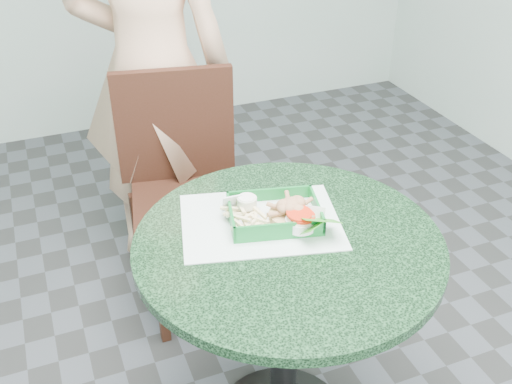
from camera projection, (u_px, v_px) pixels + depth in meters
name	position (u px, v px, depth m)	size (l,w,h in m)	color
cafe_table	(286.00, 293.00, 1.70)	(0.83, 0.83, 0.75)	black
dining_chair	(186.00, 176.00, 2.34)	(0.46, 0.46, 0.93)	brown
diner_person	(148.00, 32.00, 2.29)	(0.75, 0.49, 2.05)	#EFB892
placemat	(260.00, 227.00, 1.67)	(0.43, 0.33, 0.00)	silver
food_basket	(274.00, 222.00, 1.67)	(0.25, 0.18, 0.05)	#10732A
crab_sandwich	(291.00, 212.00, 1.65)	(0.12, 0.12, 0.07)	tan
fries_pile	(248.00, 223.00, 1.63)	(0.10, 0.11, 0.04)	#FCE4A4
sauce_ramekin	(245.00, 211.00, 1.65)	(0.06, 0.06, 0.03)	silver
garnish_cup	(308.00, 223.00, 1.62)	(0.12, 0.12, 0.05)	white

